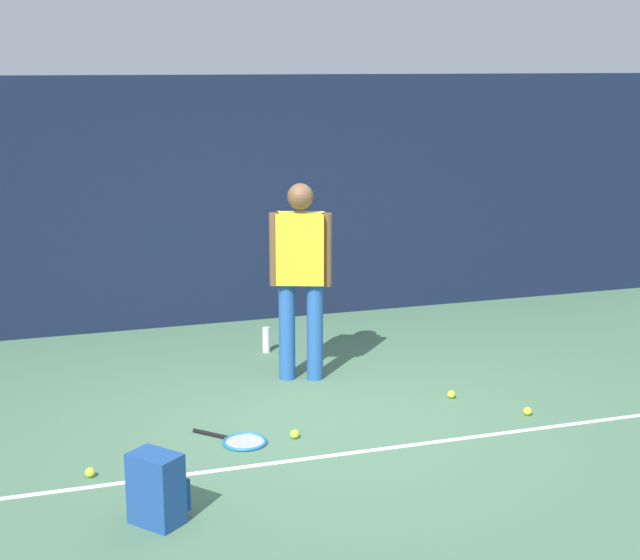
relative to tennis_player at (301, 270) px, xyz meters
The scene contains 11 objects.
ground_plane 1.36m from the tennis_player, 90.44° to the right, with size 12.00×12.00×0.00m, color #4C7556.
back_fence 2.07m from the tennis_player, 90.21° to the left, with size 10.00×0.10×2.56m, color #141E38.
court_line 1.91m from the tennis_player, 90.26° to the right, with size 9.00×0.05×0.00m, color white.
tennis_player is the anchor object (origin of this frame).
tennis_racket 1.76m from the tennis_player, 123.69° to the right, with size 0.55×0.57×0.03m.
backpack 2.85m from the tennis_player, 124.67° to the right, with size 0.38×0.38×0.44m.
tennis_ball_near_player 1.64m from the tennis_player, 108.73° to the right, with size 0.07×0.07×0.07m, color #CCE033.
tennis_ball_by_fence 2.60m from the tennis_player, 141.90° to the right, with size 0.07×0.07×0.07m, color #CCE033.
tennis_ball_mid_court 2.19m from the tennis_player, 44.14° to the right, with size 0.07×0.07×0.07m, color #CCE033.
tennis_ball_far_left 1.63m from the tennis_player, 39.64° to the right, with size 0.07×0.07×0.07m, color #CCE033.
water_bottle 1.20m from the tennis_player, 96.20° to the left, with size 0.07×0.07×0.24m, color white.
Camera 1 is at (-2.23, -6.54, 2.68)m, focal length 53.27 mm.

